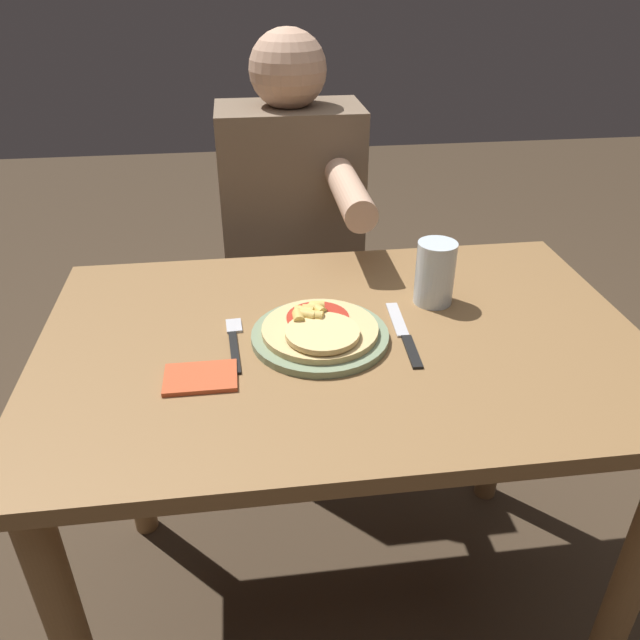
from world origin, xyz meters
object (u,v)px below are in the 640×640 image
plate (320,336)px  pizza (319,328)px  dining_table (341,395)px  fork (234,341)px  drinking_glass (435,273)px  knife (404,334)px  person_diner (293,230)px

plate → pizza: size_ratio=1.19×
dining_table → plate: plate is taller
fork → drinking_glass: size_ratio=1.40×
dining_table → knife: (0.11, -0.01, 0.14)m
fork → drinking_glass: (0.39, 0.10, 0.06)m
plate → person_diner: person_diner is taller
plate → fork: plate is taller
knife → person_diner: size_ratio=0.18×
fork → knife: size_ratio=0.80×
pizza → person_diner: 0.64m
knife → dining_table: bearing=172.2°
plate → fork: bearing=176.2°
plate → person_diner: 0.63m
plate → drinking_glass: (0.24, 0.11, 0.06)m
dining_table → fork: 0.24m
knife → person_diner: person_diner is taller
plate → pizza: pizza is taller
knife → drinking_glass: drinking_glass is taller
drinking_glass → person_diner: person_diner is taller
dining_table → pizza: 0.17m
knife → person_diner: (-0.14, 0.64, -0.05)m
pizza → person_diner: (0.01, 0.63, -0.08)m
fork → person_diner: bearing=75.5°
pizza → knife: bearing=-2.0°
knife → drinking_glass: 0.16m
dining_table → plate: (-0.04, -0.01, 0.14)m
dining_table → fork: fork is taller
plate → knife: plate is taller
drinking_glass → dining_table: bearing=-152.4°
plate → person_diner: (0.01, 0.63, -0.06)m
fork → drinking_glass: bearing=14.3°
person_diner → dining_table: bearing=-86.9°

